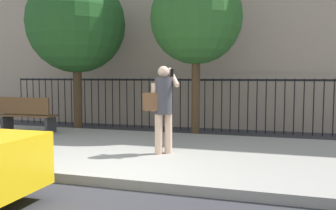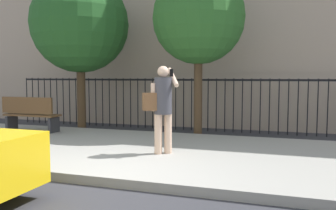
% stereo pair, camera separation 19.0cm
% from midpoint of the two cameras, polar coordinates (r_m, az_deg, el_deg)
% --- Properties ---
extents(ground_plane, '(60.00, 60.00, 0.00)m').
position_cam_midpoint_polar(ground_plane, '(5.69, -13.61, -12.47)').
color(ground_plane, '#333338').
extents(sidewalk, '(28.00, 4.40, 0.15)m').
position_cam_midpoint_polar(sidewalk, '(7.59, -5.09, -7.45)').
color(sidewalk, '#9E9B93').
rests_on(sidewalk, ground).
extents(iron_fence, '(12.03, 0.04, 1.60)m').
position_cam_midpoint_polar(iron_fence, '(10.96, 2.14, 1.27)').
color(iron_fence, black).
rests_on(iron_fence, ground).
extents(pedestrian_on_phone, '(0.71, 0.65, 1.71)m').
position_cam_midpoint_polar(pedestrian_on_phone, '(6.89, -1.72, 0.32)').
color(pedestrian_on_phone, beige).
rests_on(pedestrian_on_phone, sidewalk).
extents(street_bench, '(1.60, 0.45, 0.95)m').
position_cam_midpoint_polar(street_bench, '(10.36, -22.23, -1.31)').
color(street_bench, brown).
rests_on(street_bench, sidewalk).
extents(street_tree_near, '(2.86, 2.86, 4.62)m').
position_cam_midpoint_polar(street_tree_near, '(10.99, -14.96, 12.41)').
color(street_tree_near, '#4C3823').
rests_on(street_tree_near, ground).
extents(street_tree_mid, '(2.43, 2.43, 4.40)m').
position_cam_midpoint_polar(street_tree_mid, '(9.64, 3.95, 13.63)').
color(street_tree_mid, '#4C3823').
rests_on(street_tree_mid, ground).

